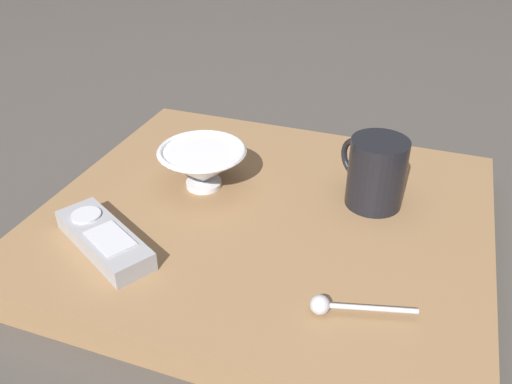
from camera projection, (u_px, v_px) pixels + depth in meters
name	position (u px, v px, depth m)	size (l,w,h in m)	color
ground_plane	(265.00, 236.00, 0.80)	(6.00, 6.00, 0.00)	#47423D
table	(265.00, 223.00, 0.78)	(0.55, 0.62, 0.05)	#936D47
cereal_bowl	(203.00, 165.00, 0.81)	(0.13, 0.13, 0.06)	silver
coffee_mug	(376.00, 172.00, 0.76)	(0.09, 0.10, 0.10)	black
teaspoon	(332.00, 306.00, 0.59)	(0.04, 0.12, 0.02)	silver
tv_remote_near	(104.00, 239.00, 0.69)	(0.13, 0.17, 0.03)	#9E9EA3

